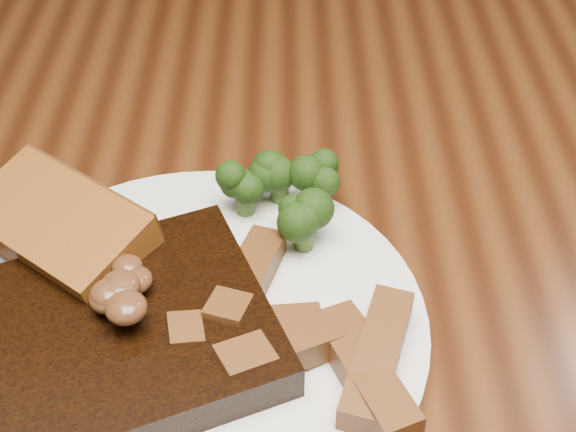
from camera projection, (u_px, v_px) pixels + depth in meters
name	position (u px, v px, depth m)	size (l,w,h in m)	color
dining_table	(311.00, 338.00, 0.61)	(1.60, 0.90, 0.75)	#45230D
chair_far	(333.00, 83.00, 1.13)	(0.50, 0.50, 0.93)	black
plate	(193.00, 332.00, 0.49)	(0.28, 0.28, 0.01)	white
steak	(104.00, 342.00, 0.46)	(0.19, 0.14, 0.03)	black
mushroom_pile	(109.00, 293.00, 0.45)	(0.06, 0.06, 0.03)	#503119
garlic_bread	(65.00, 249.00, 0.51)	(0.12, 0.06, 0.03)	brown
potato_wedges	(303.00, 328.00, 0.46)	(0.12, 0.12, 0.02)	brown
broccoli_cluster	(289.00, 209.00, 0.53)	(0.07, 0.07, 0.04)	#193A0D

